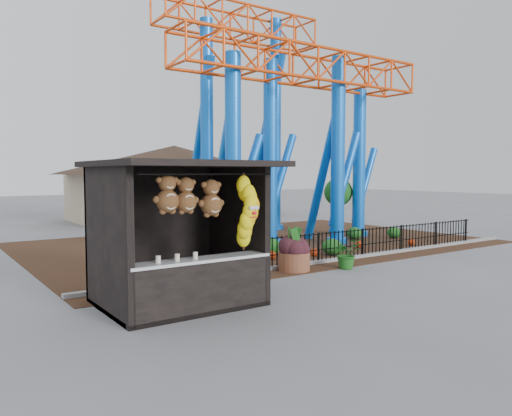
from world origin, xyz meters
TOP-DOWN VIEW (x-y plane):
  - ground at (0.00, 0.00)m, footprint 120.00×120.00m
  - mulch_bed at (4.00, 8.00)m, footprint 18.00×12.00m
  - curb at (4.00, 3.00)m, footprint 18.00×0.18m
  - prize_booth at (-2.97, 0.90)m, footprint 3.50×3.40m
  - picket_fence at (4.90, 3.00)m, footprint 12.20×0.06m
  - roller_coaster at (5.12, 8.23)m, footprint 11.00×6.37m
  - terracotta_planter at (1.42, 2.55)m, footprint 1.19×1.19m
  - planter_foliage at (1.42, 2.55)m, footprint 0.70×0.70m
  - potted_plant at (2.96, 1.94)m, footprint 0.91×0.81m
  - landscaping at (4.59, 5.61)m, footprint 8.10×4.03m
  - pavilion at (6.00, 20.00)m, footprint 15.00×15.00m

SIDE VIEW (x-z plane):
  - ground at x=0.00m, z-range 0.00..0.00m
  - mulch_bed at x=4.00m, z-range 0.00..0.02m
  - curb at x=4.00m, z-range 0.00..0.12m
  - terracotta_planter at x=1.42m, z-range 0.00..0.56m
  - landscaping at x=4.59m, z-range -0.02..0.61m
  - potted_plant at x=2.96m, z-range 0.00..0.93m
  - picket_fence at x=4.90m, z-range 0.00..1.00m
  - planter_foliage at x=1.42m, z-range 0.56..1.20m
  - prize_booth at x=-2.97m, z-range -0.03..3.09m
  - pavilion at x=6.00m, z-range 0.67..5.47m
  - roller_coaster at x=5.12m, z-range 1.03..11.85m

